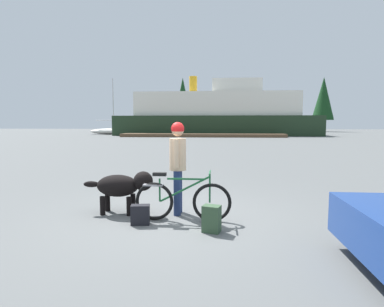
{
  "coord_description": "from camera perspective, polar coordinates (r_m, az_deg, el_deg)",
  "views": [
    {
      "loc": [
        0.86,
        -5.75,
        1.78
      ],
      "look_at": [
        0.2,
        1.66,
        1.05
      ],
      "focal_mm": 29.64,
      "sensor_mm": 36.0,
      "label": 1
    }
  ],
  "objects": [
    {
      "name": "pine_tree_far_left",
      "position": [
        66.65,
        -1.67,
        9.68
      ],
      "size": [
        3.86,
        3.86,
        10.99
      ],
      "color": "#4C331E",
      "rests_on": "ground_plane"
    },
    {
      "name": "bicycle",
      "position": [
        5.77,
        -1.79,
        -8.4
      ],
      "size": [
        1.74,
        0.44,
        0.9
      ],
      "color": "black",
      "rests_on": "ground_plane"
    },
    {
      "name": "sailboat_moored",
      "position": [
        48.52,
        -13.89,
        3.94
      ],
      "size": [
        7.24,
        2.03,
        8.19
      ],
      "color": "silver",
      "rests_on": "ground_plane"
    },
    {
      "name": "ground_plane",
      "position": [
        6.08,
        -3.36,
        -11.4
      ],
      "size": [
        160.0,
        160.0,
        0.0
      ],
      "primitive_type": "plane",
      "color": "#595B5B"
    },
    {
      "name": "dock_pier",
      "position": [
        39.04,
        1.87,
        3.3
      ],
      "size": [
        19.99,
        2.83,
        0.4
      ],
      "primitive_type": "cube",
      "color": "brown",
      "rests_on": "ground_plane"
    },
    {
      "name": "backpack",
      "position": [
        5.26,
        3.54,
        -11.64
      ],
      "size": [
        0.33,
        0.27,
        0.44
      ],
      "primitive_type": "cube",
      "rotation": [
        0.0,
        0.0,
        -0.29
      ],
      "color": "#334C33",
      "rests_on": "ground_plane"
    },
    {
      "name": "dog",
      "position": [
        6.34,
        -12.37,
        -5.69
      ],
      "size": [
        1.38,
        0.5,
        0.84
      ],
      "color": "black",
      "rests_on": "ground_plane"
    },
    {
      "name": "handbag_pannier",
      "position": [
        5.7,
        -9.29,
        -10.82
      ],
      "size": [
        0.34,
        0.22,
        0.35
      ],
      "primitive_type": "cube",
      "rotation": [
        0.0,
        0.0,
        0.14
      ],
      "color": "black",
      "rests_on": "ground_plane"
    },
    {
      "name": "pine_tree_far_right",
      "position": [
        66.69,
        22.56,
        9.1
      ],
      "size": [
        4.1,
        4.1,
        10.42
      ],
      "color": "#4C331E",
      "rests_on": "ground_plane"
    },
    {
      "name": "pine_tree_center",
      "position": [
        64.85,
        8.26,
        9.49
      ],
      "size": [
        3.23,
        3.23,
        9.89
      ],
      "color": "#4C331E",
      "rests_on": "ground_plane"
    },
    {
      "name": "ferry_boat",
      "position": [
        45.6,
        4.57,
        6.97
      ],
      "size": [
        27.65,
        8.75,
        8.27
      ],
      "color": "#1E331E",
      "rests_on": "ground_plane"
    },
    {
      "name": "person_cyclist",
      "position": [
        6.09,
        -2.57,
        -0.91
      ],
      "size": [
        0.32,
        0.53,
        1.78
      ],
      "color": "navy",
      "rests_on": "ground_plane"
    }
  ]
}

